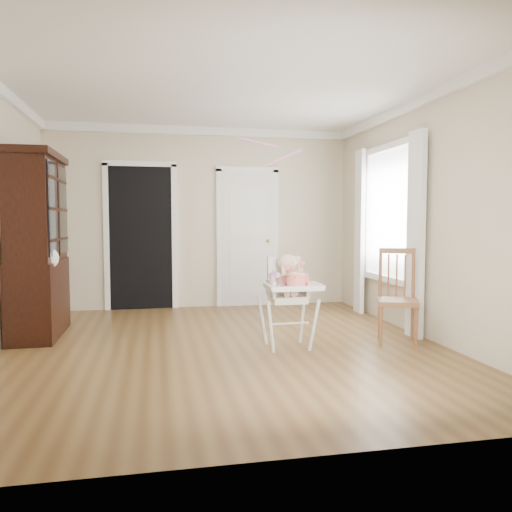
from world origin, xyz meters
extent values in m
plane|color=brown|center=(0.00, 0.00, 0.00)|extent=(5.00, 5.00, 0.00)
plane|color=white|center=(0.00, 0.00, 2.70)|extent=(5.00, 5.00, 0.00)
plane|color=beige|center=(0.00, 2.50, 1.35)|extent=(4.50, 0.00, 4.50)
plane|color=beige|center=(2.25, 0.00, 1.35)|extent=(0.00, 5.00, 5.00)
cube|color=black|center=(-0.90, 2.48, 1.05)|extent=(0.90, 0.03, 2.10)
cube|color=white|center=(-1.39, 2.48, 1.05)|extent=(0.08, 0.05, 2.18)
cube|color=white|center=(-0.41, 2.48, 1.05)|extent=(0.08, 0.05, 2.18)
cube|color=white|center=(-0.90, 2.48, 2.14)|extent=(1.06, 0.05, 0.08)
cube|color=white|center=(0.70, 2.48, 1.02)|extent=(0.80, 0.05, 2.05)
cube|color=white|center=(0.26, 2.48, 1.02)|extent=(0.08, 0.05, 2.13)
cube|color=white|center=(1.14, 2.48, 1.02)|extent=(0.08, 0.05, 2.13)
sphere|color=gold|center=(1.02, 2.44, 1.00)|extent=(0.06, 0.06, 0.06)
cube|color=white|center=(2.23, 0.80, 1.40)|extent=(0.02, 1.20, 1.60)
cube|color=white|center=(2.21, 0.80, 2.24)|extent=(0.06, 1.36, 0.08)
cube|color=white|center=(2.15, 0.02, 1.15)|extent=(0.08, 0.28, 2.30)
cube|color=white|center=(2.15, 1.58, 1.15)|extent=(0.08, 0.28, 2.30)
cylinder|color=white|center=(0.41, -0.35, 0.25)|extent=(0.11, 0.11, 0.55)
cylinder|color=white|center=(0.85, -0.35, 0.25)|extent=(0.11, 0.11, 0.55)
cylinder|color=white|center=(0.41, 0.05, 0.25)|extent=(0.11, 0.11, 0.55)
cylinder|color=white|center=(0.85, 0.05, 0.25)|extent=(0.11, 0.11, 0.55)
cylinder|color=white|center=(0.63, -0.20, 0.26)|extent=(0.42, 0.02, 0.02)
cube|color=white|center=(0.63, -0.15, 0.51)|extent=(0.35, 0.33, 0.07)
cube|color=white|center=(0.46, -0.15, 0.62)|extent=(0.04, 0.31, 0.17)
cube|color=white|center=(0.81, -0.15, 0.62)|extent=(0.04, 0.31, 0.17)
cube|color=white|center=(0.63, 0.01, 0.73)|extent=(0.35, 0.06, 0.41)
cube|color=white|center=(0.63, -0.37, 0.65)|extent=(0.52, 0.37, 0.03)
cube|color=white|center=(0.63, -0.55, 0.67)|extent=(0.52, 0.03, 0.04)
ellipsoid|color=beige|center=(0.63, -0.12, 0.65)|extent=(0.22, 0.17, 0.27)
sphere|color=beige|center=(0.63, -0.12, 0.87)|extent=(0.19, 0.19, 0.19)
sphere|color=red|center=(0.63, -0.18, 0.71)|extent=(0.14, 0.14, 0.14)
sphere|color=red|center=(0.61, -0.20, 0.83)|extent=(0.07, 0.07, 0.07)
sphere|color=red|center=(0.78, -0.20, 0.87)|extent=(0.06, 0.06, 0.06)
cylinder|color=silver|center=(0.66, -0.41, 0.67)|extent=(0.28, 0.28, 0.01)
cylinder|color=#F02A4E|center=(0.66, -0.41, 0.73)|extent=(0.22, 0.22, 0.12)
cylinder|color=#F2E08C|center=(0.68, -0.43, 0.78)|extent=(0.10, 0.10, 0.02)
cylinder|color=pink|center=(0.45, -0.25, 0.71)|extent=(0.06, 0.06, 0.10)
cylinder|color=#8165B1|center=(0.45, -0.25, 0.78)|extent=(0.07, 0.07, 0.03)
cone|color=#8165B1|center=(0.45, -0.25, 0.81)|extent=(0.02, 0.02, 0.04)
cube|color=black|center=(-1.99, 0.90, 0.43)|extent=(0.48, 1.15, 0.86)
cube|color=black|center=(-1.99, 0.90, 1.43)|extent=(0.44, 1.15, 1.15)
cube|color=black|center=(-1.76, 0.62, 1.43)|extent=(0.02, 0.50, 1.00)
cube|color=black|center=(-1.76, 1.19, 1.43)|extent=(0.02, 0.50, 1.00)
cube|color=black|center=(-1.99, 0.90, 2.02)|extent=(0.52, 1.22, 0.08)
ellipsoid|color=white|center=(-1.80, 0.57, 0.91)|extent=(0.19, 0.15, 0.21)
cube|color=brown|center=(1.84, -0.18, 0.44)|extent=(0.54, 0.54, 0.05)
cylinder|color=brown|center=(1.61, -0.27, 0.22)|extent=(0.04, 0.04, 0.44)
cylinder|color=brown|center=(1.94, -0.41, 0.22)|extent=(0.04, 0.04, 0.44)
cylinder|color=brown|center=(1.75, 0.06, 0.22)|extent=(0.04, 0.04, 0.44)
cylinder|color=brown|center=(2.07, -0.08, 0.22)|extent=(0.04, 0.04, 0.44)
cylinder|color=brown|center=(1.76, 0.06, 0.72)|extent=(0.04, 0.04, 0.57)
cylinder|color=brown|center=(2.08, -0.07, 0.72)|extent=(0.04, 0.04, 0.57)
cube|color=brown|center=(1.92, 0.00, 0.98)|extent=(0.36, 0.18, 0.06)
camera|label=1|loc=(-0.69, -5.06, 1.30)|focal=35.00mm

